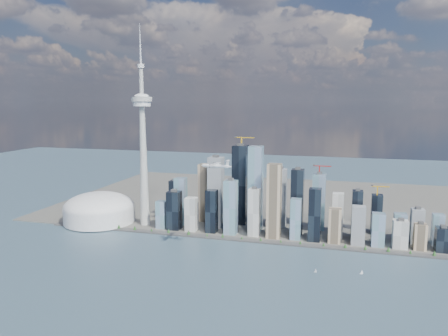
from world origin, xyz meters
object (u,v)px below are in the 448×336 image
(dome_stadium, at_px, (99,209))
(airplane, at_px, (216,166))
(sailboat_east, at_px, (362,273))
(needle_tower, at_px, (143,143))
(sailboat_west, at_px, (316,271))

(dome_stadium, xyz_separation_m, airplane, (408.42, -185.22, 171.50))
(dome_stadium, distance_m, sailboat_east, 748.11)
(sailboat_east, bearing_deg, dome_stadium, 160.01)
(needle_tower, distance_m, dome_stadium, 241.40)
(sailboat_west, relative_size, sailboat_east, 0.90)
(airplane, bearing_deg, sailboat_west, -3.75)
(needle_tower, relative_size, airplane, 7.82)
(needle_tower, relative_size, sailboat_east, 54.63)
(dome_stadium, bearing_deg, needle_tower, 4.09)
(airplane, xyz_separation_m, sailboat_west, (221.68, -24.76, -208.03))
(needle_tower, xyz_separation_m, dome_stadium, (-140.00, -10.00, -196.40))
(airplane, relative_size, sailboat_west, 7.77)
(needle_tower, distance_m, sailboat_east, 658.77)
(airplane, height_order, sailboat_east, airplane)
(sailboat_east, bearing_deg, sailboat_west, -174.99)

